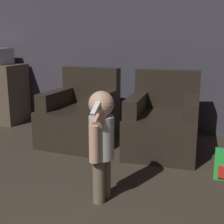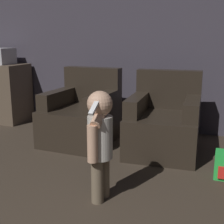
{
  "view_description": "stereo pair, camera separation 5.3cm",
  "coord_description": "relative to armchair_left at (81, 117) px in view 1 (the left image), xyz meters",
  "views": [
    {
      "loc": [
        0.89,
        0.14,
        1.3
      ],
      "look_at": [
        -0.1,
        2.96,
        0.59
      ],
      "focal_mm": 50.0,
      "sensor_mm": 36.0,
      "label": 1
    },
    {
      "loc": [
        0.94,
        0.16,
        1.3
      ],
      "look_at": [
        -0.1,
        2.96,
        0.59
      ],
      "focal_mm": 50.0,
      "sensor_mm": 36.0,
      "label": 2
    }
  ],
  "objects": [
    {
      "name": "armchair_left",
      "position": [
        0.0,
        0.0,
        0.0
      ],
      "size": [
        0.82,
        0.94,
        0.92
      ],
      "rotation": [
        0.0,
        0.0,
        -0.04
      ],
      "color": "black",
      "rests_on": "ground_plane"
    },
    {
      "name": "wall_back",
      "position": [
        0.76,
        0.85,
        0.97
      ],
      "size": [
        8.4,
        0.05,
        2.6
      ],
      "color": "#3D3842",
      "rests_on": "ground_plane"
    },
    {
      "name": "person_toddler",
      "position": [
        0.79,
        -1.32,
        0.21
      ],
      "size": [
        0.2,
        0.35,
        0.91
      ],
      "rotation": [
        0.0,
        0.0,
        -1.66
      ],
      "color": "brown",
      "rests_on": "ground_plane"
    },
    {
      "name": "armchair_right",
      "position": [
        1.05,
        -0.0,
        0.0
      ],
      "size": [
        0.83,
        0.95,
        0.92
      ],
      "rotation": [
        0.0,
        0.0,
        0.06
      ],
      "color": "black",
      "rests_on": "ground_plane"
    }
  ]
}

